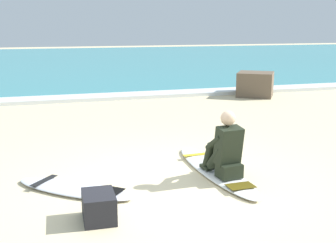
% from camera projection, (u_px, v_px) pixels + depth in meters
% --- Properties ---
extents(ground_plane, '(80.00, 80.00, 0.00)m').
position_uv_depth(ground_plane, '(173.00, 185.00, 6.00)').
color(ground_plane, beige).
extents(sea, '(80.00, 28.00, 0.10)m').
position_uv_depth(sea, '(68.00, 61.00, 25.72)').
color(sea, teal).
rests_on(sea, ground).
extents(breaking_foam, '(80.00, 0.90, 0.11)m').
position_uv_depth(breaking_foam, '(100.00, 97.00, 12.92)').
color(breaking_foam, white).
rests_on(breaking_foam, ground).
extents(surfboard_main, '(0.62, 2.54, 0.08)m').
position_uv_depth(surfboard_main, '(215.00, 170.00, 6.51)').
color(surfboard_main, white).
rests_on(surfboard_main, ground).
extents(surfer_seated, '(0.43, 0.74, 0.95)m').
position_uv_depth(surfer_seated, '(225.00, 150.00, 6.10)').
color(surfer_seated, black).
rests_on(surfer_seated, surfboard_main).
extents(surfboard_spare_near, '(1.70, 1.55, 0.08)m').
position_uv_depth(surfboard_spare_near, '(74.00, 188.00, 5.77)').
color(surfboard_spare_near, silver).
rests_on(surfboard_spare_near, ground).
extents(shoreline_rock, '(1.43, 1.42, 0.75)m').
position_uv_depth(shoreline_rock, '(255.00, 84.00, 13.35)').
color(shoreline_rock, brown).
rests_on(shoreline_rock, ground).
extents(beach_bag, '(0.38, 0.49, 0.32)m').
position_uv_depth(beach_bag, '(99.00, 207.00, 4.88)').
color(beach_bag, '#232328').
rests_on(beach_bag, ground).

